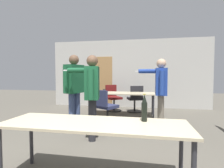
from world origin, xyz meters
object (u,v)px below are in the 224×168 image
object	(u,v)px
office_chair_side_rolled	(113,99)
beer_bottle	(144,108)
person_far_watching	(92,89)
person_near_casual	(74,84)
office_chair_mid_tucked	(135,100)
office_chair_far_left	(106,108)
drink_cup	(104,91)
person_left_plaid	(160,87)

from	to	relation	value
office_chair_side_rolled	beer_bottle	world-z (taller)	beer_bottle
person_far_watching	office_chair_side_rolled	bearing A→B (deg)	-9.52
person_near_casual	office_chair_mid_tucked	distance (m)	2.60
office_chair_far_left	drink_cup	size ratio (longest dim) A/B	7.74
beer_bottle	office_chair_side_rolled	bearing A→B (deg)	105.35
person_far_watching	office_chair_far_left	world-z (taller)	person_far_watching
person_near_casual	beer_bottle	distance (m)	2.52
office_chair_far_left	office_chair_mid_tucked	xyz separation A→B (m)	(0.71, 1.55, 0.02)
office_chair_side_rolled	office_chair_mid_tucked	bearing A→B (deg)	135.04
person_near_casual	person_left_plaid	world-z (taller)	person_near_casual
person_near_casual	office_chair_far_left	size ratio (longest dim) A/B	1.97
person_near_casual	office_chair_far_left	distance (m)	1.09
office_chair_far_left	office_chair_side_rolled	distance (m)	1.67
office_chair_side_rolled	beer_bottle	xyz separation A→B (m)	(1.12, -4.09, 0.45)
person_far_watching	drink_cup	xyz separation A→B (m)	(-0.21, 1.99, -0.22)
beer_bottle	person_near_casual	bearing A→B (deg)	132.29
office_chair_mid_tucked	drink_cup	size ratio (longest dim) A/B	7.98
drink_cup	office_chair_far_left	bearing A→B (deg)	-74.20
person_left_plaid	person_far_watching	world-z (taller)	person_far_watching
beer_bottle	drink_cup	size ratio (longest dim) A/B	2.85
person_near_casual	person_left_plaid	distance (m)	2.10
person_left_plaid	office_chair_mid_tucked	size ratio (longest dim) A/B	1.81
person_left_plaid	drink_cup	world-z (taller)	person_left_plaid
person_far_watching	office_chair_side_rolled	size ratio (longest dim) A/B	1.81
person_near_casual	office_chair_mid_tucked	size ratio (longest dim) A/B	1.91
person_near_casual	beer_bottle	bearing A→B (deg)	-118.48
drink_cup	person_near_casual	bearing A→B (deg)	-108.07
office_chair_mid_tucked	office_chair_far_left	bearing A→B (deg)	-134.32
person_left_plaid	person_far_watching	xyz separation A→B (m)	(-1.41, -1.01, 0.00)
person_far_watching	office_chair_mid_tucked	xyz separation A→B (m)	(0.72, 2.75, -0.57)
office_chair_mid_tucked	drink_cup	world-z (taller)	office_chair_mid_tucked
person_left_plaid	drink_cup	size ratio (longest dim) A/B	14.47
beer_bottle	drink_cup	xyz separation A→B (m)	(-1.25, 3.21, -0.10)
office_chair_mid_tucked	office_chair_side_rolled	distance (m)	0.81
person_far_watching	office_chair_far_left	distance (m)	1.34
drink_cup	person_far_watching	bearing A→B (deg)	-84.02
person_near_casual	office_chair_mid_tucked	world-z (taller)	person_near_casual
person_far_watching	office_chair_far_left	xyz separation A→B (m)	(0.01, 1.20, -0.60)
beer_bottle	person_far_watching	bearing A→B (deg)	130.50
person_near_casual	person_left_plaid	xyz separation A→B (m)	(2.06, 0.37, -0.06)
person_near_casual	office_chair_far_left	bearing A→B (deg)	-30.43
person_far_watching	beer_bottle	size ratio (longest dim) A/B	5.09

